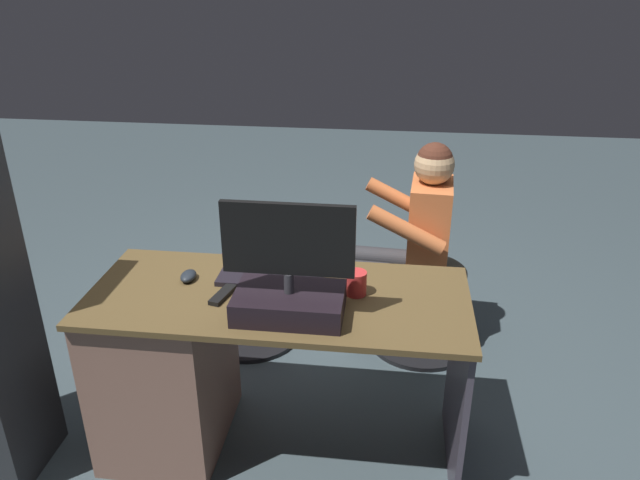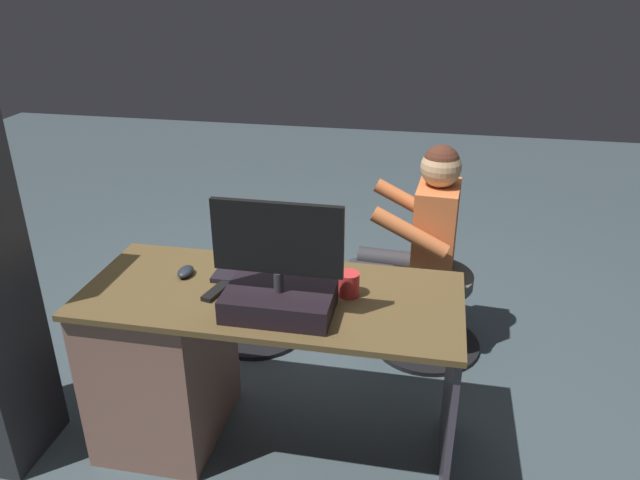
% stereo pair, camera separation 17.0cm
% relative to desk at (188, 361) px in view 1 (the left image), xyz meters
% --- Properties ---
extents(ground_plane, '(10.00, 10.00, 0.00)m').
position_rel_desk_xyz_m(ground_plane, '(-0.39, -0.35, -0.40)').
color(ground_plane, '#3F4E54').
extents(desk, '(1.48, 0.63, 0.75)m').
position_rel_desk_xyz_m(desk, '(0.00, 0.00, 0.00)').
color(desk, brown).
rests_on(desk, ground_plane).
extents(monitor, '(0.47, 0.25, 0.43)m').
position_rel_desk_xyz_m(monitor, '(-0.46, 0.13, 0.47)').
color(monitor, black).
rests_on(monitor, desk).
extents(keyboard, '(0.42, 0.14, 0.02)m').
position_rel_desk_xyz_m(keyboard, '(-0.34, -0.10, 0.36)').
color(keyboard, black).
rests_on(keyboard, desk).
extents(computer_mouse, '(0.06, 0.10, 0.04)m').
position_rel_desk_xyz_m(computer_mouse, '(-0.01, -0.07, 0.37)').
color(computer_mouse, '#212830').
rests_on(computer_mouse, desk).
extents(cup, '(0.08, 0.08, 0.10)m').
position_rel_desk_xyz_m(cup, '(-0.69, -0.04, 0.40)').
color(cup, red).
rests_on(cup, desk).
extents(tv_remote, '(0.08, 0.16, 0.02)m').
position_rel_desk_xyz_m(tv_remote, '(-0.19, 0.04, 0.36)').
color(tv_remote, black).
rests_on(tv_remote, desk).
extents(office_chair_teddy, '(0.54, 0.54, 0.44)m').
position_rel_desk_xyz_m(office_chair_teddy, '(-0.07, -0.80, -0.15)').
color(office_chair_teddy, black).
rests_on(office_chair_teddy, ground_plane).
extents(teddy_bear, '(0.24, 0.24, 0.35)m').
position_rel_desk_xyz_m(teddy_bear, '(-0.07, -0.81, 0.20)').
color(teddy_bear, '#9F734E').
rests_on(teddy_bear, office_chair_teddy).
extents(visitor_chair, '(0.58, 0.58, 0.44)m').
position_rel_desk_xyz_m(visitor_chair, '(-1.01, -0.87, -0.16)').
color(visitor_chair, black).
rests_on(visitor_chair, ground_plane).
extents(person, '(0.55, 0.50, 1.13)m').
position_rel_desk_xyz_m(person, '(-0.92, -0.86, 0.27)').
color(person, '#D8703B').
rests_on(person, ground_plane).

